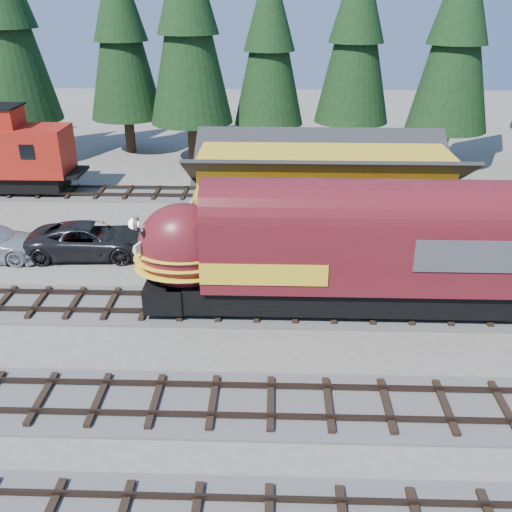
{
  "coord_description": "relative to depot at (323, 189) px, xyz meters",
  "views": [
    {
      "loc": [
        -2.4,
        -16.1,
        11.8
      ],
      "look_at": [
        -3.04,
        4.0,
        2.36
      ],
      "focal_mm": 40.0,
      "sensor_mm": 36.0,
      "label": 1
    }
  ],
  "objects": [
    {
      "name": "ground",
      "position": [
        0.0,
        -10.5,
        -2.96
      ],
      "size": [
        120.0,
        120.0,
        0.0
      ],
      "primitive_type": "plane",
      "color": "#6B665B",
      "rests_on": "ground"
    },
    {
      "name": "track_spur",
      "position": [
        -10.0,
        7.5,
        -2.9
      ],
      "size": [
        32.0,
        3.2,
        0.33
      ],
      "color": "#4C4947",
      "rests_on": "ground"
    },
    {
      "name": "depot",
      "position": [
        0.0,
        0.0,
        0.0
      ],
      "size": [
        12.8,
        7.0,
        5.3
      ],
      "color": "orange",
      "rests_on": "ground"
    },
    {
      "name": "conifer_backdrop",
      "position": [
        7.38,
        14.35,
        7.09
      ],
      "size": [
        80.56,
        22.4,
        17.1
      ],
      "color": "black",
      "rests_on": "ground"
    },
    {
      "name": "locomotive",
      "position": [
        -0.51,
        -6.5,
        -0.53
      ],
      "size": [
        15.19,
        3.02,
        4.13
      ],
      "color": "black",
      "rests_on": "ground"
    },
    {
      "name": "pickup_truck_a",
      "position": [
        -11.23,
        -1.6,
        -2.15
      ],
      "size": [
        5.98,
        3.01,
        1.62
      ],
      "primitive_type": "imported",
      "rotation": [
        0.0,
        0.0,
        1.62
      ],
      "color": "black",
      "rests_on": "ground"
    }
  ]
}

